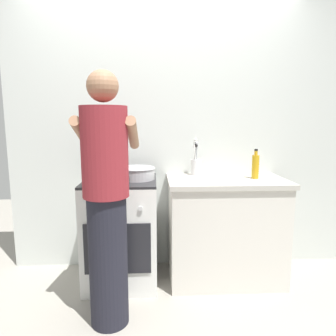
{
  "coord_description": "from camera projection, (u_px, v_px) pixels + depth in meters",
  "views": [
    {
      "loc": [
        -0.07,
        -2.34,
        1.39
      ],
      "look_at": [
        0.05,
        0.12,
        1.0
      ],
      "focal_mm": 32.11,
      "sensor_mm": 36.0,
      "label": 1
    }
  ],
  "objects": [
    {
      "name": "person",
      "position": [
        107.0,
        202.0,
        1.97
      ],
      "size": [
        0.41,
        0.5,
        1.7
      ],
      "color": "black",
      "rests_on": "ground"
    },
    {
      "name": "pot",
      "position": [
        103.0,
        174.0,
        2.48
      ],
      "size": [
        0.27,
        0.2,
        0.11
      ],
      "color": "#38383D",
      "rests_on": "stove_range"
    },
    {
      "name": "oil_bottle",
      "position": [
        255.0,
        166.0,
        2.55
      ],
      "size": [
        0.06,
        0.06,
        0.25
      ],
      "color": "gold",
      "rests_on": "countertop"
    },
    {
      "name": "mixing_bowl",
      "position": [
        137.0,
        173.0,
        2.52
      ],
      "size": [
        0.31,
        0.31,
        0.1
      ],
      "color": "#B7B7BC",
      "rests_on": "stove_range"
    },
    {
      "name": "countertop",
      "position": [
        225.0,
        229.0,
        2.63
      ],
      "size": [
        1.0,
        0.6,
        0.9
      ],
      "color": "silver",
      "rests_on": "ground"
    },
    {
      "name": "back_wall",
      "position": [
        182.0,
        136.0,
        2.83
      ],
      "size": [
        3.2,
        0.1,
        2.5
      ],
      "color": "silver",
      "rests_on": "ground"
    },
    {
      "name": "stove_range",
      "position": [
        122.0,
        231.0,
        2.58
      ],
      "size": [
        0.6,
        0.62,
        0.9
      ],
      "color": "white",
      "rests_on": "ground"
    },
    {
      "name": "utensil_crock",
      "position": [
        196.0,
        165.0,
        2.72
      ],
      "size": [
        0.1,
        0.1,
        0.34
      ],
      "color": "silver",
      "rests_on": "countertop"
    },
    {
      "name": "ground",
      "position": [
        163.0,
        287.0,
        2.53
      ],
      "size": [
        6.0,
        6.0,
        0.0
      ],
      "primitive_type": "plane",
      "color": "gray"
    }
  ]
}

